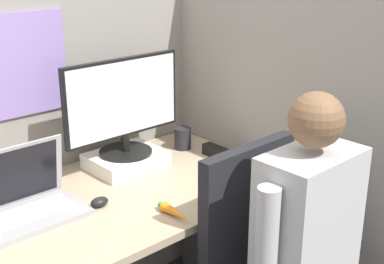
% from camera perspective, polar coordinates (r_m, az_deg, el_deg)
% --- Properties ---
extents(cubicle_panel_back, '(2.17, 0.05, 1.58)m').
position_cam_1_polar(cubicle_panel_back, '(2.32, -17.29, -3.34)').
color(cubicle_panel_back, gray).
rests_on(cubicle_panel_back, ground).
extents(cubicle_panel_right, '(0.04, 1.42, 1.58)m').
position_cam_1_polar(cubicle_panel_right, '(2.44, 6.47, -1.48)').
color(cubicle_panel_right, gray).
rests_on(cubicle_panel_right, ground).
extents(desk, '(1.67, 0.76, 0.75)m').
position_cam_1_polar(desk, '(2.09, -11.72, -12.13)').
color(desk, tan).
rests_on(desk, ground).
extents(paper_box, '(0.31, 0.24, 0.06)m').
position_cam_1_polar(paper_box, '(2.30, -7.05, -2.98)').
color(paper_box, white).
rests_on(paper_box, desk).
extents(monitor, '(0.55, 0.22, 0.41)m').
position_cam_1_polar(monitor, '(2.22, -7.35, 2.92)').
color(monitor, black).
rests_on(monitor, paper_box).
extents(laptop, '(0.38, 0.24, 0.25)m').
position_cam_1_polar(laptop, '(1.97, -17.45, -7.36)').
color(laptop, '#99999E').
rests_on(laptop, desk).
extents(mouse, '(0.07, 0.05, 0.03)m').
position_cam_1_polar(mouse, '(1.99, -9.84, -7.36)').
color(mouse, black).
rests_on(mouse, desk).
extents(stapler, '(0.05, 0.17, 0.05)m').
position_cam_1_polar(stapler, '(2.39, 2.88, -2.22)').
color(stapler, black).
rests_on(stapler, desk).
extents(carrot_toy, '(0.04, 0.16, 0.04)m').
position_cam_1_polar(carrot_toy, '(1.89, -1.75, -8.61)').
color(carrot_toy, orange).
rests_on(carrot_toy, desk).
extents(person, '(0.48, 0.46, 1.25)m').
position_cam_1_polar(person, '(1.78, 13.70, -13.09)').
color(person, brown).
rests_on(person, ground).
extents(coffee_mug, '(0.08, 0.08, 0.10)m').
position_cam_1_polar(coffee_mug, '(2.48, -1.01, -0.68)').
color(coffee_mug, '#232328').
rests_on(coffee_mug, desk).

